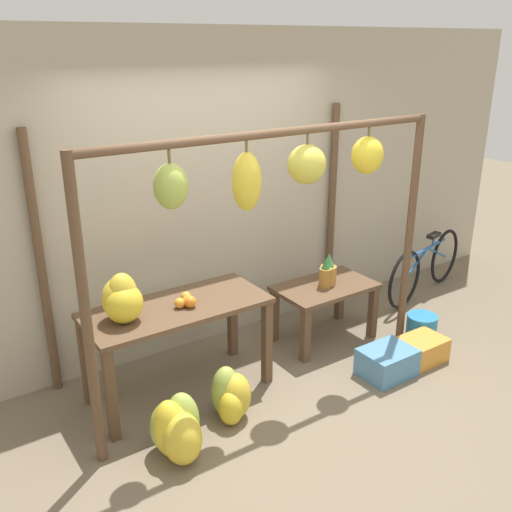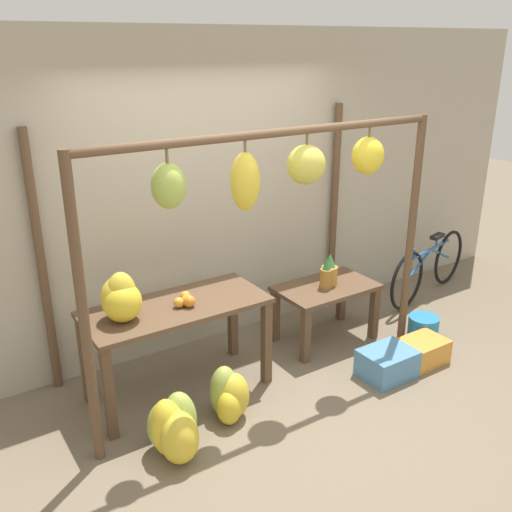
{
  "view_description": "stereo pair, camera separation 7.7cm",
  "coord_description": "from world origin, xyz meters",
  "px_view_note": "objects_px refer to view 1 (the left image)",
  "views": [
    {
      "loc": [
        -2.35,
        -2.89,
        2.68
      ],
      "look_at": [
        0.1,
        0.73,
        1.02
      ],
      "focal_mm": 40.0,
      "sensor_mm": 36.0,
      "label": 1
    },
    {
      "loc": [
        -2.29,
        -2.93,
        2.68
      ],
      "look_at": [
        0.1,
        0.73,
        1.02
      ],
      "focal_mm": 40.0,
      "sensor_mm": 36.0,
      "label": 2
    }
  ],
  "objects_px": {
    "banana_pile_ground_right": "(231,396)",
    "parked_bicycle": "(426,266)",
    "pineapple_cluster": "(328,272)",
    "fruit_crate_white": "(387,362)",
    "orange_pile": "(187,301)",
    "blue_bucket": "(421,327)",
    "fruit_crate_purple": "(422,349)",
    "banana_pile_on_table": "(122,300)",
    "banana_pile_ground_left": "(176,429)"
  },
  "relations": [
    {
      "from": "pineapple_cluster",
      "to": "fruit_crate_purple",
      "type": "distance_m",
      "value": 1.07
    },
    {
      "from": "orange_pile",
      "to": "pineapple_cluster",
      "type": "distance_m",
      "value": 1.5
    },
    {
      "from": "banana_pile_on_table",
      "to": "fruit_crate_purple",
      "type": "bearing_deg",
      "value": -17.43
    },
    {
      "from": "fruit_crate_white",
      "to": "fruit_crate_purple",
      "type": "bearing_deg",
      "value": -0.92
    },
    {
      "from": "blue_bucket",
      "to": "fruit_crate_white",
      "type": "bearing_deg",
      "value": -160.9
    },
    {
      "from": "banana_pile_on_table",
      "to": "pineapple_cluster",
      "type": "xyz_separation_m",
      "value": [
        1.98,
        0.04,
        -0.26
      ]
    },
    {
      "from": "pineapple_cluster",
      "to": "fruit_crate_white",
      "type": "relative_size",
      "value": 0.68
    },
    {
      "from": "fruit_crate_white",
      "to": "parked_bicycle",
      "type": "xyz_separation_m",
      "value": [
        1.57,
        0.95,
        0.22
      ]
    },
    {
      "from": "orange_pile",
      "to": "banana_pile_ground_left",
      "type": "bearing_deg",
      "value": -125.01
    },
    {
      "from": "pineapple_cluster",
      "to": "banana_pile_ground_right",
      "type": "relative_size",
      "value": 0.73
    },
    {
      "from": "orange_pile",
      "to": "fruit_crate_white",
      "type": "bearing_deg",
      "value": -25.24
    },
    {
      "from": "orange_pile",
      "to": "pineapple_cluster",
      "type": "xyz_separation_m",
      "value": [
        1.5,
        0.08,
        -0.14
      ]
    },
    {
      "from": "banana_pile_ground_right",
      "to": "blue_bucket",
      "type": "distance_m",
      "value": 2.13
    },
    {
      "from": "fruit_crate_white",
      "to": "orange_pile",
      "type": "bearing_deg",
      "value": 154.76
    },
    {
      "from": "blue_bucket",
      "to": "fruit_crate_purple",
      "type": "bearing_deg",
      "value": -138.71
    },
    {
      "from": "orange_pile",
      "to": "parked_bicycle",
      "type": "relative_size",
      "value": 0.12
    },
    {
      "from": "banana_pile_on_table",
      "to": "fruit_crate_purple",
      "type": "distance_m",
      "value": 2.67
    },
    {
      "from": "banana_pile_on_table",
      "to": "parked_bicycle",
      "type": "distance_m",
      "value": 3.62
    },
    {
      "from": "parked_bicycle",
      "to": "banana_pile_on_table",
      "type": "bearing_deg",
      "value": -176.9
    },
    {
      "from": "banana_pile_ground_left",
      "to": "fruit_crate_purple",
      "type": "xyz_separation_m",
      "value": [
        2.36,
        -0.11,
        -0.09
      ]
    },
    {
      "from": "parked_bicycle",
      "to": "pineapple_cluster",
      "type": "bearing_deg",
      "value": -174.42
    },
    {
      "from": "banana_pile_on_table",
      "to": "fruit_crate_white",
      "type": "distance_m",
      "value": 2.28
    },
    {
      "from": "fruit_crate_purple",
      "to": "pineapple_cluster",
      "type": "bearing_deg",
      "value": 118.85
    },
    {
      "from": "blue_bucket",
      "to": "parked_bicycle",
      "type": "height_order",
      "value": "parked_bicycle"
    },
    {
      "from": "pineapple_cluster",
      "to": "blue_bucket",
      "type": "height_order",
      "value": "pineapple_cluster"
    },
    {
      "from": "pineapple_cluster",
      "to": "banana_pile_ground_left",
      "type": "height_order",
      "value": "pineapple_cluster"
    },
    {
      "from": "banana_pile_ground_left",
      "to": "banana_pile_ground_right",
      "type": "xyz_separation_m",
      "value": [
        0.52,
        0.14,
        -0.02
      ]
    },
    {
      "from": "banana_pile_ground_right",
      "to": "fruit_crate_white",
      "type": "height_order",
      "value": "banana_pile_ground_right"
    },
    {
      "from": "pineapple_cluster",
      "to": "blue_bucket",
      "type": "xyz_separation_m",
      "value": [
        0.73,
        -0.54,
        -0.55
      ]
    },
    {
      "from": "banana_pile_ground_left",
      "to": "banana_pile_ground_right",
      "type": "bearing_deg",
      "value": 14.66
    },
    {
      "from": "banana_pile_ground_left",
      "to": "banana_pile_on_table",
      "type": "bearing_deg",
      "value": 95.69
    },
    {
      "from": "banana_pile_ground_right",
      "to": "parked_bicycle",
      "type": "height_order",
      "value": "parked_bicycle"
    },
    {
      "from": "orange_pile",
      "to": "pineapple_cluster",
      "type": "bearing_deg",
      "value": 3.16
    },
    {
      "from": "parked_bicycle",
      "to": "fruit_crate_purple",
      "type": "xyz_separation_m",
      "value": [
        -1.14,
        -0.95,
        -0.23
      ]
    },
    {
      "from": "pineapple_cluster",
      "to": "fruit_crate_purple",
      "type": "relative_size",
      "value": 0.76
    },
    {
      "from": "blue_bucket",
      "to": "fruit_crate_purple",
      "type": "height_order",
      "value": "blue_bucket"
    },
    {
      "from": "orange_pile",
      "to": "banana_pile_ground_right",
      "type": "relative_size",
      "value": 0.47
    },
    {
      "from": "banana_pile_on_table",
      "to": "banana_pile_ground_right",
      "type": "relative_size",
      "value": 0.93
    },
    {
      "from": "pineapple_cluster",
      "to": "banana_pile_ground_right",
      "type": "height_order",
      "value": "pineapple_cluster"
    },
    {
      "from": "banana_pile_ground_left",
      "to": "parked_bicycle",
      "type": "relative_size",
      "value": 0.33
    },
    {
      "from": "fruit_crate_purple",
      "to": "orange_pile",
      "type": "bearing_deg",
      "value": 159.68
    },
    {
      "from": "banana_pile_ground_right",
      "to": "banana_pile_ground_left",
      "type": "bearing_deg",
      "value": -165.34
    },
    {
      "from": "fruit_crate_white",
      "to": "blue_bucket",
      "type": "height_order",
      "value": "blue_bucket"
    },
    {
      "from": "banana_pile_ground_right",
      "to": "blue_bucket",
      "type": "relative_size",
      "value": 1.46
    },
    {
      "from": "pineapple_cluster",
      "to": "banana_pile_ground_left",
      "type": "xyz_separation_m",
      "value": [
        -1.92,
        -0.69,
        -0.47
      ]
    },
    {
      "from": "fruit_crate_purple",
      "to": "blue_bucket",
      "type": "bearing_deg",
      "value": 41.29
    },
    {
      "from": "banana_pile_ground_left",
      "to": "blue_bucket",
      "type": "distance_m",
      "value": 2.66
    },
    {
      "from": "pineapple_cluster",
      "to": "fruit_crate_white",
      "type": "distance_m",
      "value": 0.97
    },
    {
      "from": "banana_pile_ground_left",
      "to": "fruit_crate_white",
      "type": "relative_size",
      "value": 1.15
    },
    {
      "from": "banana_pile_on_table",
      "to": "fruit_crate_white",
      "type": "xyz_separation_m",
      "value": [
        1.99,
        -0.75,
        -0.81
      ]
    }
  ]
}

